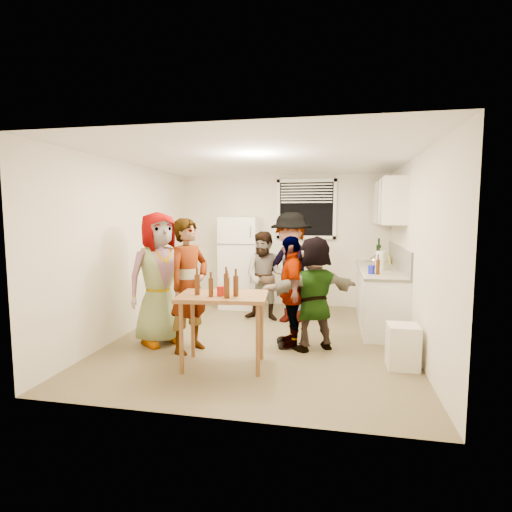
% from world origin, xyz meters
% --- Properties ---
extents(room, '(4.00, 4.50, 2.50)m').
position_xyz_m(room, '(0.00, 0.00, 0.00)').
color(room, white).
rests_on(room, ground).
extents(window, '(1.12, 0.10, 1.06)m').
position_xyz_m(window, '(0.45, 2.21, 1.85)').
color(window, white).
rests_on(window, room).
extents(refrigerator, '(0.70, 0.70, 1.70)m').
position_xyz_m(refrigerator, '(-0.75, 1.88, 0.85)').
color(refrigerator, white).
rests_on(refrigerator, ground).
extents(counter_lower, '(0.60, 2.20, 0.86)m').
position_xyz_m(counter_lower, '(1.70, 1.15, 0.43)').
color(counter_lower, white).
rests_on(counter_lower, ground).
extents(countertop, '(0.64, 2.22, 0.04)m').
position_xyz_m(countertop, '(1.70, 1.15, 0.88)').
color(countertop, beige).
rests_on(countertop, counter_lower).
extents(backsplash, '(0.03, 2.20, 0.36)m').
position_xyz_m(backsplash, '(1.99, 1.15, 1.08)').
color(backsplash, '#BCB7AB').
rests_on(backsplash, countertop).
extents(upper_cabinets, '(0.34, 1.60, 0.70)m').
position_xyz_m(upper_cabinets, '(1.83, 1.35, 1.95)').
color(upper_cabinets, white).
rests_on(upper_cabinets, room).
extents(kettle, '(0.30, 0.28, 0.20)m').
position_xyz_m(kettle, '(1.65, 1.39, 0.90)').
color(kettle, silver).
rests_on(kettle, countertop).
extents(paper_towel, '(0.13, 0.13, 0.29)m').
position_xyz_m(paper_towel, '(1.68, 0.95, 0.90)').
color(paper_towel, white).
rests_on(paper_towel, countertop).
extents(wine_bottle, '(0.08, 0.08, 0.32)m').
position_xyz_m(wine_bottle, '(1.75, 1.86, 0.90)').
color(wine_bottle, black).
rests_on(wine_bottle, countertop).
extents(beer_bottle_counter, '(0.06, 0.06, 0.21)m').
position_xyz_m(beer_bottle_counter, '(1.60, 0.46, 0.90)').
color(beer_bottle_counter, '#47230C').
rests_on(beer_bottle_counter, countertop).
extents(blue_cup, '(0.10, 0.10, 0.13)m').
position_xyz_m(blue_cup, '(1.51, 0.50, 0.90)').
color(blue_cup, '#181DBC').
rests_on(blue_cup, countertop).
extents(picture_frame, '(0.02, 0.19, 0.16)m').
position_xyz_m(picture_frame, '(1.92, 1.80, 0.98)').
color(picture_frame, '#D4CF3F').
rests_on(picture_frame, countertop).
extents(trash_bin, '(0.35, 0.35, 0.50)m').
position_xyz_m(trash_bin, '(1.78, -0.73, 0.25)').
color(trash_bin, white).
rests_on(trash_bin, ground).
extents(serving_table, '(1.07, 0.77, 0.85)m').
position_xyz_m(serving_table, '(-0.25, -1.08, 0.00)').
color(serving_table, brown).
rests_on(serving_table, ground).
extents(beer_bottle_table, '(0.05, 0.05, 0.20)m').
position_xyz_m(beer_bottle_table, '(-0.35, -1.21, 0.85)').
color(beer_bottle_table, '#47230C').
rests_on(beer_bottle_table, serving_table).
extents(red_cup, '(0.08, 0.08, 0.11)m').
position_xyz_m(red_cup, '(-0.26, -1.16, 0.85)').
color(red_cup, red).
rests_on(red_cup, serving_table).
extents(guest_grey, '(1.92, 1.83, 0.57)m').
position_xyz_m(guest_grey, '(-1.33, -0.43, 0.00)').
color(guest_grey, gray).
rests_on(guest_grey, ground).
extents(guest_stripe, '(1.81, 1.29, 0.41)m').
position_xyz_m(guest_stripe, '(-0.82, -0.65, 0.00)').
color(guest_stripe, '#141933').
rests_on(guest_stripe, ground).
extents(guest_back_left, '(0.82, 1.52, 0.56)m').
position_xyz_m(guest_back_left, '(-0.12, 1.02, 0.00)').
color(guest_back_left, brown).
rests_on(guest_back_left, ground).
extents(guest_back_right, '(1.82, 2.11, 0.66)m').
position_xyz_m(guest_back_right, '(0.30, 0.96, 0.00)').
color(guest_back_right, '#3B3B41').
rests_on(guest_back_right, ground).
extents(guest_black, '(1.63, 1.16, 0.36)m').
position_xyz_m(guest_black, '(0.43, -0.21, 0.00)').
color(guest_black, black).
rests_on(guest_black, ground).
extents(guest_orange, '(1.93, 1.97, 0.44)m').
position_xyz_m(guest_orange, '(0.74, -0.27, 0.00)').
color(guest_orange, '#CC794A').
rests_on(guest_orange, ground).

